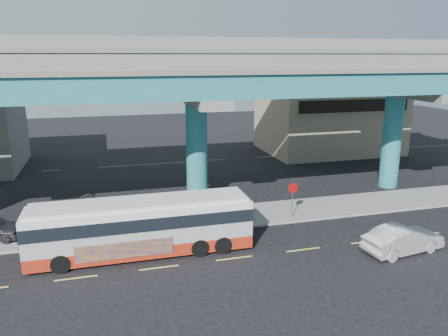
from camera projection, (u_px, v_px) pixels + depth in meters
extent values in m
plane|color=black|center=(233.00, 256.00, 23.44)|extent=(120.00, 120.00, 0.00)
cube|color=gray|center=(209.00, 219.00, 28.55)|extent=(70.00, 4.00, 0.15)
cube|color=#D8C64C|center=(76.00, 278.00, 21.09)|extent=(2.00, 0.12, 0.01)
cube|color=#D8C64C|center=(159.00, 268.00, 22.12)|extent=(2.00, 0.12, 0.01)
cube|color=#D8C64C|center=(234.00, 258.00, 23.16)|extent=(2.00, 0.12, 0.01)
cube|color=#D8C64C|center=(303.00, 250.00, 24.19)|extent=(2.00, 0.12, 0.01)
cube|color=#D8C64C|center=(367.00, 242.00, 25.23)|extent=(2.00, 0.12, 0.01)
cube|color=#D8C64C|center=(425.00, 234.00, 26.26)|extent=(2.00, 0.12, 0.01)
cylinder|color=#21637F|center=(197.00, 154.00, 30.91)|extent=(1.50, 1.50, 7.40)
cube|color=gray|center=(196.00, 97.00, 29.92)|extent=(2.00, 12.00, 0.60)
cube|color=gray|center=(186.00, 81.00, 32.96)|extent=(1.80, 5.00, 1.20)
cylinder|color=#21637F|center=(391.00, 142.00, 35.05)|extent=(1.50, 1.50, 7.40)
cube|color=gray|center=(396.00, 92.00, 34.06)|extent=(2.00, 12.00, 0.60)
cube|color=gray|center=(371.00, 78.00, 37.10)|extent=(1.80, 5.00, 1.20)
cube|color=#21637F|center=(207.00, 85.00, 26.40)|extent=(52.00, 5.00, 1.40)
cube|color=gray|center=(207.00, 71.00, 26.19)|extent=(52.00, 5.40, 0.30)
cube|color=gray|center=(218.00, 62.00, 23.72)|extent=(52.00, 0.25, 0.80)
cube|color=gray|center=(198.00, 61.00, 28.38)|extent=(52.00, 0.25, 0.80)
cube|color=#21637F|center=(186.00, 63.00, 32.63)|extent=(52.00, 5.00, 1.40)
cube|color=gray|center=(185.00, 51.00, 32.42)|extent=(52.00, 5.40, 0.30)
cube|color=gray|center=(192.00, 43.00, 29.95)|extent=(52.00, 0.25, 0.80)
cube|color=gray|center=(179.00, 44.00, 34.62)|extent=(52.00, 0.25, 0.80)
cube|color=tan|center=(328.00, 120.00, 48.69)|extent=(14.00, 10.00, 7.00)
cube|color=black|center=(355.00, 106.00, 43.40)|extent=(12.00, 0.25, 1.20)
cube|color=#A12613|center=(143.00, 244.00, 23.59)|extent=(11.72, 2.52, 0.68)
cube|color=silver|center=(142.00, 226.00, 23.32)|extent=(11.72, 2.52, 1.46)
cube|color=black|center=(141.00, 217.00, 23.20)|extent=(11.78, 2.57, 0.68)
cube|color=silver|center=(141.00, 208.00, 23.07)|extent=(11.72, 2.52, 0.39)
cube|color=silver|center=(140.00, 202.00, 22.99)|extent=(11.32, 2.27, 0.20)
cube|color=black|center=(246.00, 210.00, 24.75)|extent=(0.07, 2.24, 1.17)
cube|color=black|center=(22.00, 231.00, 21.73)|extent=(0.07, 2.24, 1.17)
cube|color=navy|center=(125.00, 250.00, 22.06)|extent=(4.88, 0.06, 0.88)
cylinder|color=black|center=(61.00, 264.00, 21.50)|extent=(0.98, 0.30, 0.98)
cylinder|color=black|center=(64.00, 245.00, 23.60)|extent=(0.98, 0.30, 0.98)
cylinder|color=black|center=(200.00, 248.00, 23.31)|extent=(0.98, 0.30, 0.98)
cylinder|color=black|center=(192.00, 232.00, 25.40)|extent=(0.98, 0.30, 0.98)
cylinder|color=black|center=(223.00, 245.00, 23.63)|extent=(0.98, 0.30, 0.98)
cylinder|color=black|center=(213.00, 230.00, 25.73)|extent=(0.98, 0.30, 0.98)
imported|color=#A7A7AC|center=(403.00, 239.00, 23.68)|extent=(2.90, 5.05, 1.51)
cylinder|color=gray|center=(292.00, 202.00, 28.44)|extent=(0.06, 0.06, 2.05)
cylinder|color=#B20A0A|center=(293.00, 188.00, 28.17)|extent=(0.70, 0.14, 0.71)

